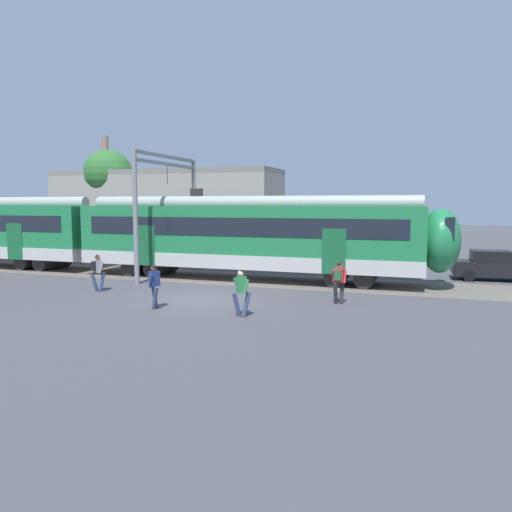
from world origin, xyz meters
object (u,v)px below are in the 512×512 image
at_px(pedestrian_red, 339,279).
at_px(pedestrian_navy, 155,283).
at_px(pedestrian_green, 241,289).
at_px(pedestrian_grey, 97,270).
at_px(commuter_train, 105,233).
at_px(parked_car_black, 493,265).

bearing_deg(pedestrian_red, pedestrian_navy, -153.60).
bearing_deg(pedestrian_green, pedestrian_grey, 161.87).
height_order(commuter_train, parked_car_black, commuter_train).
relative_size(pedestrian_red, parked_car_black, 0.41).
relative_size(commuter_train, pedestrian_grey, 22.83).
relative_size(commuter_train, pedestrian_green, 22.83).
xyz_separation_m(commuter_train, pedestrian_navy, (7.89, -7.96, -1.29)).
bearing_deg(pedestrian_grey, parked_car_black, 28.60).
relative_size(pedestrian_navy, pedestrian_green, 1.00).
height_order(commuter_train, pedestrian_red, commuter_train).
distance_m(commuter_train, pedestrian_green, 14.10).
xyz_separation_m(pedestrian_navy, pedestrian_red, (6.38, 3.17, 0.03)).
height_order(pedestrian_grey, parked_car_black, pedestrian_grey).
height_order(commuter_train, pedestrian_navy, commuter_train).
distance_m(pedestrian_navy, pedestrian_red, 7.12).
height_order(commuter_train, pedestrian_green, commuter_train).
distance_m(commuter_train, pedestrian_grey, 6.71).
bearing_deg(parked_car_black, commuter_train, -169.56).
xyz_separation_m(pedestrian_grey, pedestrian_navy, (4.34, -2.41, -0.03)).
relative_size(pedestrian_grey, pedestrian_navy, 1.00).
distance_m(commuter_train, pedestrian_navy, 11.28).
xyz_separation_m(commuter_train, parked_car_black, (20.75, 3.82, -1.47)).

